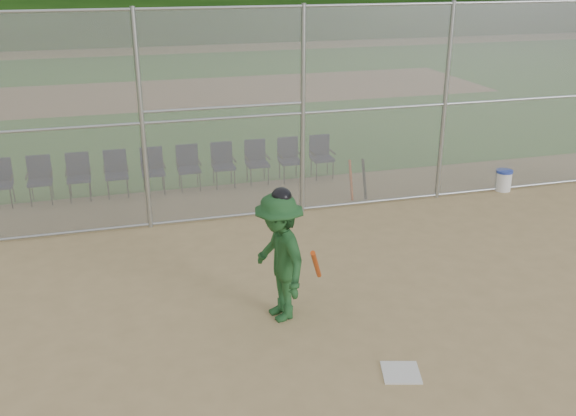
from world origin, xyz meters
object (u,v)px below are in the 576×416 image
object	(u,v)px
home_plate	(401,373)
batter_at_plate	(279,257)
water_cooler	(503,180)
chair_0	(0,184)

from	to	relation	value
home_plate	batter_at_plate	xyz separation A→B (m)	(-1.08, 1.71, 0.92)
home_plate	water_cooler	distance (m)	7.47
batter_at_plate	home_plate	bearing A→B (deg)	-57.67
home_plate	chair_0	size ratio (longest dim) A/B	0.47
home_plate	chair_0	world-z (taller)	chair_0
home_plate	batter_at_plate	distance (m)	2.22
home_plate	chair_0	xyz separation A→B (m)	(-5.40, 7.46, 0.47)
batter_at_plate	chair_0	xyz separation A→B (m)	(-4.33, 5.75, -0.45)
home_plate	water_cooler	size ratio (longest dim) A/B	0.98
water_cooler	home_plate	bearing A→B (deg)	-132.20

